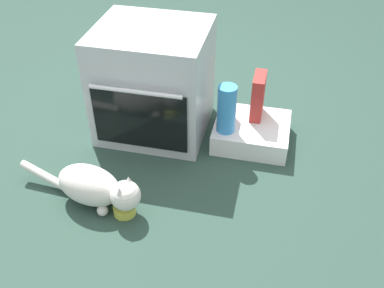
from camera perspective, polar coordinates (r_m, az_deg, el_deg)
name	(u,v)px	position (r m, az deg, el deg)	size (l,w,h in m)	color
ground	(152,170)	(2.57, -5.20, -3.32)	(8.00, 8.00, 0.00)	#284238
oven	(154,82)	(2.71, -5.00, 8.03)	(0.65, 0.62, 0.68)	#B7BABF
pantry_cabinet	(251,132)	(2.76, 7.70, 1.54)	(0.45, 0.40, 0.13)	white
food_bowl	(125,209)	(2.33, -8.72, -8.31)	(0.12, 0.12, 0.07)	#D1D14C
cat	(95,187)	(2.34, -12.42, -5.43)	(0.74, 0.28, 0.23)	silver
cereal_box	(258,96)	(2.72, 8.53, 6.14)	(0.07, 0.18, 0.28)	#B72D28
water_bottle	(227,109)	(2.56, 4.50, 4.52)	(0.11, 0.11, 0.30)	#388CD1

